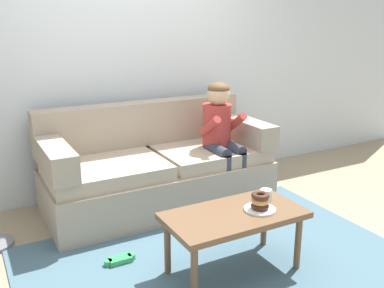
{
  "coord_description": "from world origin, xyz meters",
  "views": [
    {
      "loc": [
        -1.43,
        -2.55,
        1.64
      ],
      "look_at": [
        0.2,
        0.45,
        0.65
      ],
      "focal_mm": 40.33,
      "sensor_mm": 36.0,
      "label": 1
    }
  ],
  "objects_px": {
    "couch": "(156,169)",
    "person_child": "(221,131)",
    "coffee_table": "(234,220)",
    "donut": "(260,206)",
    "toy_controller": "(120,260)",
    "mug": "(266,196)"
  },
  "relations": [
    {
      "from": "couch",
      "to": "toy_controller",
      "type": "bearing_deg",
      "value": -128.4
    },
    {
      "from": "coffee_table",
      "to": "person_child",
      "type": "relative_size",
      "value": 0.83
    },
    {
      "from": "coffee_table",
      "to": "person_child",
      "type": "xyz_separation_m",
      "value": [
        0.57,
        1.07,
        0.29
      ]
    },
    {
      "from": "donut",
      "to": "person_child",
      "type": "bearing_deg",
      "value": 70.06
    },
    {
      "from": "person_child",
      "to": "mug",
      "type": "xyz_separation_m",
      "value": [
        -0.29,
        -1.03,
        -0.19
      ]
    },
    {
      "from": "person_child",
      "to": "toy_controller",
      "type": "distance_m",
      "value": 1.5
    },
    {
      "from": "donut",
      "to": "coffee_table",
      "type": "bearing_deg",
      "value": 162.94
    },
    {
      "from": "coffee_table",
      "to": "mug",
      "type": "bearing_deg",
      "value": 8.28
    },
    {
      "from": "mug",
      "to": "donut",
      "type": "bearing_deg",
      "value": -142.54
    },
    {
      "from": "mug",
      "to": "toy_controller",
      "type": "bearing_deg",
      "value": 155.81
    },
    {
      "from": "coffee_table",
      "to": "donut",
      "type": "height_order",
      "value": "donut"
    },
    {
      "from": "couch",
      "to": "person_child",
      "type": "relative_size",
      "value": 1.81
    },
    {
      "from": "person_child",
      "to": "toy_controller",
      "type": "relative_size",
      "value": 4.87
    },
    {
      "from": "donut",
      "to": "mug",
      "type": "xyz_separation_m",
      "value": [
        0.12,
        0.09,
        0.01
      ]
    },
    {
      "from": "couch",
      "to": "donut",
      "type": "height_order",
      "value": "couch"
    },
    {
      "from": "person_child",
      "to": "donut",
      "type": "distance_m",
      "value": 1.21
    },
    {
      "from": "couch",
      "to": "coffee_table",
      "type": "bearing_deg",
      "value": -90.63
    },
    {
      "from": "person_child",
      "to": "couch",
      "type": "bearing_deg",
      "value": 160.12
    },
    {
      "from": "coffee_table",
      "to": "mug",
      "type": "distance_m",
      "value": 0.31
    },
    {
      "from": "mug",
      "to": "toy_controller",
      "type": "xyz_separation_m",
      "value": [
        -0.92,
        0.41,
        -0.45
      ]
    },
    {
      "from": "coffee_table",
      "to": "donut",
      "type": "xyz_separation_m",
      "value": [
        0.17,
        -0.05,
        0.08
      ]
    },
    {
      "from": "person_child",
      "to": "donut",
      "type": "xyz_separation_m",
      "value": [
        -0.41,
        -1.12,
        -0.2
      ]
    }
  ]
}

